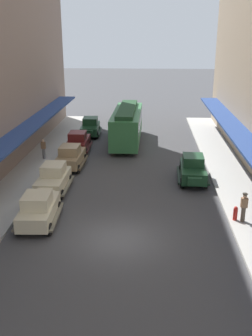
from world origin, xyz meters
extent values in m
plane|color=#424244|center=(0.00, 0.00, 0.00)|extent=(200.00, 200.00, 0.00)
cube|color=beige|center=(-4.87, 6.13, 0.74)|extent=(1.71, 3.91, 0.80)
cube|color=beige|center=(-4.87, 6.38, 1.49)|extent=(1.45, 1.70, 0.70)
cube|color=#8C9EA8|center=(-4.87, 6.38, 1.49)|extent=(1.37, 1.67, 0.42)
cube|color=beige|center=(-4.86, 4.00, 0.79)|extent=(0.94, 0.36, 0.52)
cube|color=#6D6856|center=(-3.92, 6.13, 0.42)|extent=(0.25, 3.51, 0.12)
cube|color=#6D6856|center=(-5.82, 6.13, 0.42)|extent=(0.25, 3.51, 0.12)
cylinder|color=black|center=(-4.06, 4.77, 0.34)|extent=(0.22, 0.68, 0.68)
cylinder|color=black|center=(-5.67, 4.76, 0.34)|extent=(0.22, 0.68, 0.68)
cylinder|color=black|center=(-4.07, 7.50, 0.34)|extent=(0.22, 0.68, 0.68)
cylinder|color=black|center=(-5.68, 7.49, 0.34)|extent=(0.22, 0.68, 0.68)
cube|color=#997F5B|center=(-4.65, 11.06, 0.74)|extent=(1.77, 3.93, 0.80)
cube|color=#997F5B|center=(-4.66, 10.81, 1.49)|extent=(1.47, 1.72, 0.70)
cube|color=#8C9EA8|center=(-4.66, 10.81, 1.49)|extent=(1.40, 1.69, 0.42)
cube|color=#997F5B|center=(-4.62, 13.19, 0.79)|extent=(0.94, 0.38, 0.52)
cube|color=#4C3F2D|center=(-5.60, 11.08, 0.42)|extent=(0.30, 3.51, 0.12)
cube|color=#4C3F2D|center=(-3.70, 11.04, 0.42)|extent=(0.30, 3.51, 0.12)
cylinder|color=black|center=(-5.44, 12.44, 0.34)|extent=(0.23, 0.68, 0.68)
cylinder|color=black|center=(-3.82, 12.41, 0.34)|extent=(0.23, 0.68, 0.68)
cylinder|color=black|center=(-5.48, 9.71, 0.34)|extent=(0.23, 0.68, 0.68)
cylinder|color=black|center=(-3.87, 9.68, 0.34)|extent=(0.23, 0.68, 0.68)
cube|color=#591919|center=(-4.84, 15.41, 0.74)|extent=(1.77, 3.93, 0.80)
cube|color=#591919|center=(-4.84, 15.16, 1.49)|extent=(1.47, 1.73, 0.70)
cube|color=#8C9EA8|center=(-4.84, 15.16, 1.49)|extent=(1.40, 1.69, 0.42)
cube|color=#591919|center=(-4.88, 17.54, 0.79)|extent=(0.94, 0.38, 0.52)
cube|color=black|center=(-5.79, 15.40, 0.42)|extent=(0.30, 3.51, 0.12)
cube|color=black|center=(-3.89, 15.43, 0.42)|extent=(0.30, 3.51, 0.12)
cylinder|color=black|center=(-5.67, 16.76, 0.34)|extent=(0.23, 0.68, 0.68)
cylinder|color=black|center=(-4.06, 16.79, 0.34)|extent=(0.23, 0.68, 0.68)
cylinder|color=black|center=(-5.62, 14.04, 0.34)|extent=(0.23, 0.68, 0.68)
cylinder|color=black|center=(-4.01, 14.06, 0.34)|extent=(0.23, 0.68, 0.68)
cube|color=#193D23|center=(-4.61, 21.10, 0.74)|extent=(1.89, 3.98, 0.80)
cube|color=#193D23|center=(-4.62, 21.35, 1.49)|extent=(1.52, 1.77, 0.70)
cube|color=#8C9EA8|center=(-4.62, 21.35, 1.49)|extent=(1.45, 1.73, 0.42)
cube|color=#193D23|center=(-4.51, 18.97, 0.79)|extent=(0.95, 0.41, 0.52)
cube|color=black|center=(-3.66, 21.15, 0.42)|extent=(0.41, 3.52, 0.12)
cube|color=black|center=(-5.56, 21.05, 0.42)|extent=(0.41, 3.52, 0.12)
cylinder|color=black|center=(-3.74, 19.78, 0.34)|extent=(0.25, 0.69, 0.68)
cylinder|color=black|center=(-5.35, 19.70, 0.34)|extent=(0.25, 0.69, 0.68)
cylinder|color=black|center=(-3.87, 22.50, 0.34)|extent=(0.25, 0.69, 0.68)
cylinder|color=black|center=(-5.49, 22.42, 0.34)|extent=(0.25, 0.69, 0.68)
cube|color=beige|center=(-4.56, 1.51, 0.74)|extent=(1.89, 3.98, 0.80)
cube|color=beige|center=(-4.54, 1.26, 1.49)|extent=(1.52, 1.77, 0.70)
cube|color=#8C9EA8|center=(-4.54, 1.26, 1.49)|extent=(1.45, 1.73, 0.42)
cube|color=beige|center=(-4.66, 3.64, 0.79)|extent=(0.95, 0.41, 0.52)
cube|color=#6D6856|center=(-5.51, 1.46, 0.42)|extent=(0.41, 3.52, 0.12)
cube|color=#6D6856|center=(-3.61, 1.56, 0.42)|extent=(0.41, 3.52, 0.12)
cylinder|color=black|center=(-5.43, 2.83, 0.34)|extent=(0.25, 0.69, 0.68)
cylinder|color=black|center=(-3.82, 2.91, 0.34)|extent=(0.25, 0.69, 0.68)
cylinder|color=black|center=(-5.30, 0.11, 0.34)|extent=(0.25, 0.69, 0.68)
cylinder|color=black|center=(-3.68, 0.19, 0.34)|extent=(0.25, 0.69, 0.68)
cube|color=#193D23|center=(4.61, 8.62, 0.74)|extent=(1.84, 3.96, 0.80)
cube|color=#193D23|center=(4.62, 8.87, 1.49)|extent=(1.50, 1.75, 0.70)
cube|color=#8C9EA8|center=(4.62, 8.87, 1.49)|extent=(1.43, 1.72, 0.42)
cube|color=#193D23|center=(4.53, 6.50, 0.79)|extent=(0.95, 0.39, 0.52)
cube|color=black|center=(5.56, 8.59, 0.42)|extent=(0.37, 3.52, 0.12)
cube|color=black|center=(3.66, 8.66, 0.42)|extent=(0.37, 3.52, 0.12)
cylinder|color=black|center=(5.37, 7.23, 0.34)|extent=(0.24, 0.69, 0.68)
cylinder|color=black|center=(3.75, 7.29, 0.34)|extent=(0.24, 0.69, 0.68)
cylinder|color=black|center=(5.47, 9.96, 0.34)|extent=(0.24, 0.69, 0.68)
cylinder|color=black|center=(3.85, 10.02, 0.34)|extent=(0.24, 0.69, 0.68)
cube|color=#33723F|center=(-0.67, 18.42, 1.75)|extent=(2.60, 9.63, 2.70)
cube|color=#1C3F23|center=(-0.67, 18.42, 3.28)|extent=(1.59, 8.66, 0.36)
cube|color=#8C9EA8|center=(-0.67, 18.42, 2.22)|extent=(2.62, 8.86, 0.95)
cube|color=black|center=(-0.63, 21.30, 0.20)|extent=(2.01, 1.22, 0.40)
cube|color=black|center=(-0.70, 15.54, 0.20)|extent=(2.01, 1.22, 0.40)
cylinder|color=#B21E19|center=(6.35, 2.28, 0.50)|extent=(0.24, 0.24, 0.70)
sphere|color=#B21E19|center=(6.35, 2.28, 0.87)|extent=(0.20, 0.20, 0.20)
cylinder|color=slate|center=(-7.26, 12.75, 0.57)|extent=(0.24, 0.24, 0.85)
cube|color=#8C6647|center=(-7.26, 12.75, 1.28)|extent=(0.36, 0.22, 0.56)
sphere|color=beige|center=(-7.26, 12.75, 1.68)|extent=(0.22, 0.22, 0.22)
cylinder|color=#4C4238|center=(6.74, 2.14, 0.57)|extent=(0.24, 0.24, 0.85)
cube|color=#8C6647|center=(6.74, 2.14, 1.28)|extent=(0.36, 0.22, 0.56)
sphere|color=tan|center=(6.74, 2.14, 1.68)|extent=(0.22, 0.22, 0.22)
cylinder|color=black|center=(6.74, 2.14, 1.80)|extent=(0.28, 0.28, 0.04)
camera|label=1|loc=(1.46, -17.72, 10.10)|focal=41.63mm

